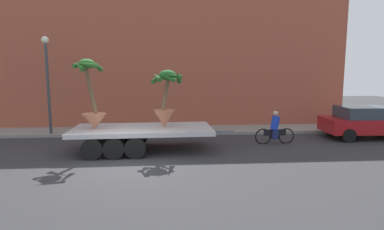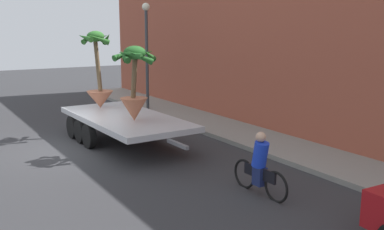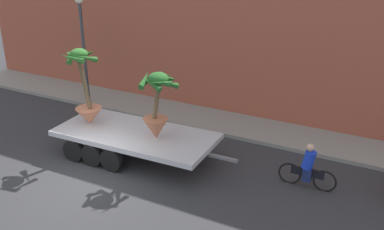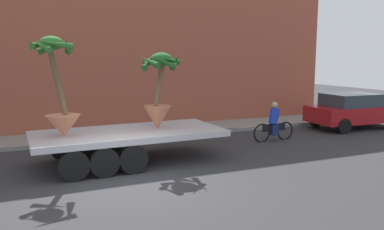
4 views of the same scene
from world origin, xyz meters
The scene contains 9 objects.
ground_plane centered at (0.00, 0.00, 0.00)m, with size 60.00×60.00×0.00m, color #2D2D30.
sidewalk centered at (0.00, 6.10, 0.07)m, with size 24.00×2.20×0.15m, color gray.
building_facade centered at (0.00, 7.80, 4.13)m, with size 24.00×1.20×8.25m, color #9E4C38.
flatbed_trailer centered at (0.23, 2.03, 0.77)m, with size 6.71×2.72×0.98m.
potted_palm_rear centered at (1.44, 1.97, 2.13)m, with size 1.40×1.33×2.36m.
potted_palm_middle centered at (-1.50, 1.88, 2.10)m, with size 1.27×1.18×2.79m.
cyclist centered at (6.36, 2.87, 0.67)m, with size 1.84×0.35×1.54m.
parked_car centered at (11.22, 3.69, 0.83)m, with size 4.21×2.14×1.58m.
street_lamp centered at (-4.43, 5.30, 3.23)m, with size 0.36×0.36×4.83m.
Camera 1 is at (1.54, -10.75, 3.25)m, focal length 29.17 mm.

